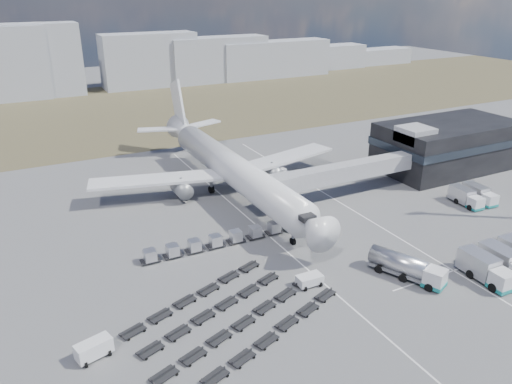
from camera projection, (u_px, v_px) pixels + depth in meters
name	position (u px, v px, depth m)	size (l,w,h in m)	color
ground	(326.00, 271.00, 69.62)	(420.00, 420.00, 0.00)	#565659
grass_strip	(130.00, 110.00, 159.99)	(420.00, 90.00, 0.01)	#454229
lane_markings	(368.00, 247.00, 76.20)	(47.12, 110.00, 0.01)	silver
terminal	(447.00, 144.00, 107.47)	(30.40, 16.40, 11.00)	black
jet_bridge	(336.00, 174.00, 91.18)	(30.30, 3.80, 7.05)	#939399
airliner	(230.00, 167.00, 94.19)	(51.59, 64.53, 17.62)	silver
skyline	(64.00, 68.00, 182.07)	(310.62, 23.10, 25.10)	#989BA6
fuel_tanker	(407.00, 267.00, 67.53)	(6.54, 10.61, 3.37)	silver
pushback_tug	(309.00, 280.00, 66.09)	(3.41, 1.92, 1.52)	silver
utility_van	(94.00, 350.00, 53.12)	(3.83, 1.73, 2.08)	silver
catering_truck	(271.00, 173.00, 101.36)	(3.83, 7.13, 3.11)	silver
service_trucks_far	(473.00, 196.00, 90.87)	(6.07, 7.13, 2.74)	silver
uld_row	(226.00, 239.00, 76.36)	(26.40, 1.99, 1.78)	black
baggage_dollies	(229.00, 318.00, 59.34)	(28.47, 21.69, 0.70)	black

